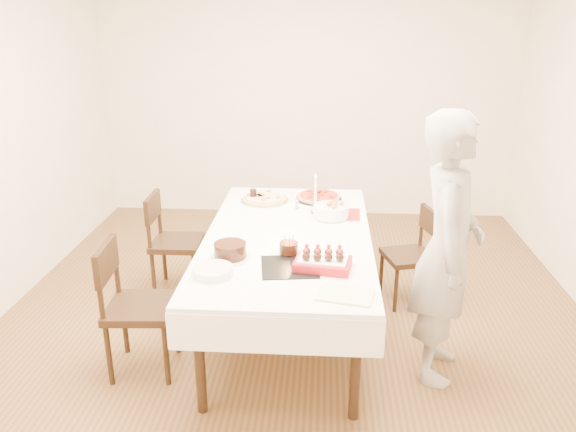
# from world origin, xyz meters

# --- Properties ---
(floor) EXTENTS (5.00, 5.00, 0.00)m
(floor) POSITION_xyz_m (0.00, 0.00, 0.00)
(floor) COLOR #53381C
(floor) RESTS_ON ground
(wall_back) EXTENTS (4.50, 0.04, 2.70)m
(wall_back) POSITION_xyz_m (0.00, 2.50, 1.35)
(wall_back) COLOR white
(wall_back) RESTS_ON floor
(wall_front) EXTENTS (4.50, 0.04, 2.70)m
(wall_front) POSITION_xyz_m (0.00, -2.50, 1.35)
(wall_front) COLOR white
(wall_front) RESTS_ON floor
(dining_table) EXTENTS (1.92, 2.42, 0.75)m
(dining_table) POSITION_xyz_m (-0.04, -0.07, 0.38)
(dining_table) COLOR white
(dining_table) RESTS_ON floor
(chair_right_savory) EXTENTS (0.49, 0.49, 0.77)m
(chair_right_savory) POSITION_xyz_m (0.88, 0.42, 0.39)
(chair_right_savory) COLOR black
(chair_right_savory) RESTS_ON floor
(chair_left_savory) EXTENTS (0.44, 0.44, 0.84)m
(chair_left_savory) POSITION_xyz_m (-0.99, 0.50, 0.42)
(chair_left_savory) COLOR black
(chair_left_savory) RESTS_ON floor
(chair_left_dessert) EXTENTS (0.48, 0.48, 0.89)m
(chair_left_dessert) POSITION_xyz_m (-0.94, -0.61, 0.44)
(chair_left_dessert) COLOR black
(chair_left_dessert) RESTS_ON floor
(person) EXTENTS (0.54, 0.70, 1.70)m
(person) POSITION_xyz_m (0.96, -0.50, 0.85)
(person) COLOR #A6A29D
(person) RESTS_ON floor
(pizza_white) EXTENTS (0.51, 0.51, 0.04)m
(pizza_white) POSITION_xyz_m (-0.28, 0.63, 0.77)
(pizza_white) COLOR beige
(pizza_white) RESTS_ON dining_table
(pizza_pepperoni) EXTENTS (0.49, 0.49, 0.04)m
(pizza_pepperoni) POSITION_xyz_m (0.16, 0.72, 0.77)
(pizza_pepperoni) COLOR red
(pizza_pepperoni) RESTS_ON dining_table
(red_placemat) EXTENTS (0.29, 0.29, 0.01)m
(red_placemat) POSITION_xyz_m (0.34, 0.37, 0.75)
(red_placemat) COLOR #B21E1E
(red_placemat) RESTS_ON dining_table
(pasta_bowl) EXTENTS (0.29, 0.29, 0.09)m
(pasta_bowl) POSITION_xyz_m (0.26, 0.29, 0.80)
(pasta_bowl) COLOR white
(pasta_bowl) RESTS_ON dining_table
(taper_candle) EXTENTS (0.08, 0.08, 0.31)m
(taper_candle) POSITION_xyz_m (0.14, 0.39, 0.91)
(taper_candle) COLOR white
(taper_candle) RESTS_ON dining_table
(shaker_pair) EXTENTS (0.08, 0.08, 0.08)m
(shaker_pair) POSITION_xyz_m (-0.01, 0.47, 0.79)
(shaker_pair) COLOR white
(shaker_pair) RESTS_ON dining_table
(cola_glass) EXTENTS (0.06, 0.06, 0.10)m
(cola_glass) POSITION_xyz_m (-0.37, 0.63, 0.80)
(cola_glass) COLOR black
(cola_glass) RESTS_ON dining_table
(layer_cake) EXTENTS (0.32, 0.32, 0.10)m
(layer_cake) POSITION_xyz_m (-0.37, -0.50, 0.80)
(layer_cake) COLOR black
(layer_cake) RESTS_ON dining_table
(cake_board) EXTENTS (0.38, 0.38, 0.01)m
(cake_board) POSITION_xyz_m (0.00, -0.60, 0.75)
(cake_board) COLOR black
(cake_board) RESTS_ON dining_table
(birthday_cake) EXTENTS (0.13, 0.13, 0.13)m
(birthday_cake) POSITION_xyz_m (-0.01, -0.41, 0.83)
(birthday_cake) COLOR #37190F
(birthday_cake) RESTS_ON dining_table
(strawberry_box) EXTENTS (0.36, 0.27, 0.08)m
(strawberry_box) POSITION_xyz_m (0.21, -0.60, 0.79)
(strawberry_box) COLOR maroon
(strawberry_box) RESTS_ON dining_table
(box_lid) EXTENTS (0.34, 0.26, 0.03)m
(box_lid) POSITION_xyz_m (0.33, -0.94, 0.75)
(box_lid) COLOR beige
(box_lid) RESTS_ON dining_table
(plate_stack) EXTENTS (0.31, 0.31, 0.05)m
(plate_stack) POSITION_xyz_m (-0.44, -0.73, 0.78)
(plate_stack) COLOR white
(plate_stack) RESTS_ON dining_table
(china_plate) EXTENTS (0.21, 0.21, 0.01)m
(china_plate) POSITION_xyz_m (-0.44, -0.65, 0.75)
(china_plate) COLOR white
(china_plate) RESTS_ON dining_table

